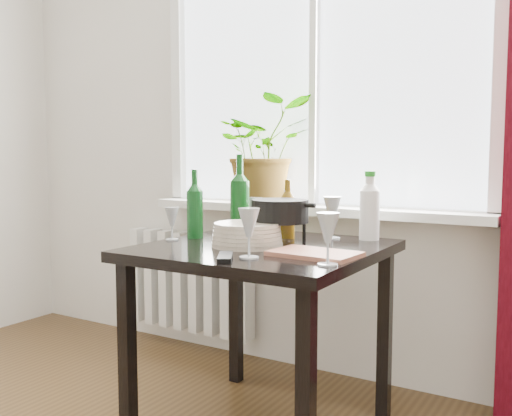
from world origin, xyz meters
The scene contains 18 objects.
window centered at (0.00, 2.22, 1.60)m, with size 1.72×0.08×1.62m.
windowsill centered at (0.00, 2.15, 0.82)m, with size 1.72×0.20×0.04m.
radiator centered at (-0.75, 2.18, 0.38)m, with size 0.80×0.10×0.55m.
table centered at (0.10, 1.55, 0.65)m, with size 0.85×0.85×0.74m.
potted_plant centered at (-0.26, 2.17, 1.11)m, with size 0.48×0.41×0.53m, color #1E7121.
wine_bottle_left centered at (-0.25, 1.58, 0.88)m, with size 0.07×0.07×0.29m, color #0C3F14, non-canonical shape.
wine_bottle_right centered at (-0.11, 1.71, 0.92)m, with size 0.08×0.08×0.35m, color #0C3E12, non-canonical shape.
bottle_amber centered at (0.09, 1.76, 0.86)m, with size 0.06×0.06×0.25m, color #67450B, non-canonical shape.
cleaning_bottle centered at (0.40, 1.90, 0.88)m, with size 0.08×0.08×0.28m, color white, non-canonical shape.
wineglass_front_right centered at (0.20, 1.29, 0.83)m, with size 0.07×0.07×0.17m, color silver, non-canonical shape.
wineglass_far_right centered at (0.48, 1.31, 0.83)m, with size 0.07×0.07×0.17m, color silver, non-canonical shape.
wineglass_back_center centered at (0.26, 1.84, 0.83)m, with size 0.08×0.08×0.18m, color silver, non-canonical shape.
wineglass_back_left centered at (-0.12, 1.85, 0.82)m, with size 0.07×0.07×0.16m, color #B1B7BF, non-canonical shape.
wineglass_front_left centered at (-0.28, 1.47, 0.81)m, with size 0.06×0.06×0.14m, color #AFB7BD, non-canonical shape.
plate_stack centered at (0.06, 1.50, 0.78)m, with size 0.27×0.27×0.09m, color beige.
fondue_pot centered at (0.13, 1.62, 0.83)m, with size 0.26×0.22×0.17m, color black, non-canonical shape.
tv_remote centered at (0.15, 1.23, 0.75)m, with size 0.05×0.15×0.02m, color black.
cutting_board centered at (0.37, 1.44, 0.75)m, with size 0.29×0.19×0.02m, color #AD684E.
Camera 1 is at (1.20, -0.31, 1.08)m, focal length 40.00 mm.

